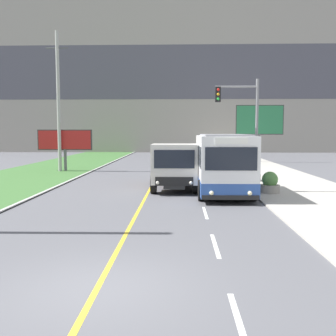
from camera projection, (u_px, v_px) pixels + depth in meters
ground_plane at (97, 288)px, 8.21m from camera, size 300.00×300.00×0.00m
lane_marking_centre at (126, 259)px, 10.08m from camera, size 2.88×140.00×0.01m
apartment_block_background at (170, 79)px, 65.63m from camera, size 80.00×8.04×24.07m
city_bus at (224, 165)px, 20.12m from camera, size 2.74×5.98×3.14m
dump_truck at (175, 167)px, 21.68m from camera, size 2.52×6.03×2.62m
utility_pole_far at (58, 101)px, 32.04m from camera, size 1.80×0.28×11.37m
traffic_light_mast at (245, 121)px, 20.74m from camera, size 2.28×0.32×6.03m
billboard_large at (260, 121)px, 41.81m from camera, size 5.05×0.24×6.12m
billboard_small at (65, 141)px, 32.68m from camera, size 4.54×0.24×3.46m
planter_round_near at (270, 184)px, 20.58m from camera, size 1.04×1.04×1.12m
planter_round_second at (253, 173)px, 25.72m from camera, size 1.06×1.06×1.14m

